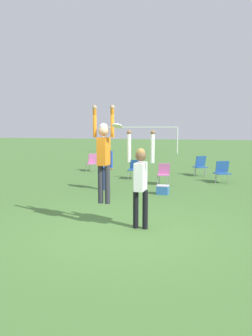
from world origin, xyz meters
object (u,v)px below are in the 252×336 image
Objects in this scene: camping_chair_0 at (222,171)px; person_defending at (141,177)px; camping_chair_4 at (164,172)px; cooler_box at (163,190)px; camping_chair_3 at (135,168)px; camping_chair_5 at (200,165)px; camping_chair_1 at (92,161)px; frisbee at (117,126)px; person_spectator_far at (106,162)px; person_jumping at (104,152)px.

person_defending is at bearing 48.57° from camping_chair_0.
camping_chair_4 reaches higher than cooler_box.
camping_chair_3 is 0.90× the size of camping_chair_5.
camping_chair_1 is 2.28× the size of cooler_box.
camping_chair_3 is 1.00× the size of camping_chair_4.
frisbee is at bearing 77.01° from camping_chair_4.
frisbee is 0.27× the size of camping_chair_3.
person_defending is 4.66m from person_spectator_far.
person_spectator_far is at bearing 18.53° from person_jumping.
cooler_box is (0.21, 4.11, -2.10)m from frisbee.
camping_chair_1 is at bearing -48.48° from camping_chair_4.
person_jumping is at bearing -95.15° from person_spectator_far.
frisbee is at bearing 45.43° from camping_chair_0.
camping_chair_1 reaches higher than camping_chair_4.
camping_chair_5 is 4.88m from cooler_box.
frisbee reaches higher than camping_chair_0.
camping_chair_5 reaches higher than camping_chair_1.
person_defending is 2.61× the size of camping_chair_4.
cooler_box is (-0.26, 3.91, -1.00)m from person_defending.
cooler_box is at bearing 87.02° from frisbee.
camping_chair_4 is at bearing 99.95° from cooler_box.
person_defending is 2.47× the size of camping_chair_0.
camping_chair_3 is 2.93m from person_spectator_far.
frisbee is 4.62m from cooler_box.
person_jumping is 2.39× the size of camping_chair_5.
camping_chair_1 is 3.40m from camping_chair_3.
person_jumping reaches higher than camping_chair_5.
person_spectator_far reaches higher than camping_chair_0.
camping_chair_4 is 0.49× the size of person_spectator_far.
camping_chair_5 is 5.54m from person_spectator_far.
camping_chair_3 is 0.49× the size of person_spectator_far.
camping_chair_5 is at bearing 32.50° from person_spectator_far.
person_jumping is 7.53m from camping_chair_0.
person_defending is 10.07m from camping_chair_1.
person_defending reaches higher than camping_chair_5.
frisbee is at bearing -91.55° from person_spectator_far.
camping_chair_0 is 0.97× the size of camping_chair_1.
camping_chair_0 is 3.63m from cooler_box.
camping_chair_0 is 6.75m from camping_chair_1.
camping_chair_1 reaches higher than camping_chair_3.
camping_chair_4 is at bearing 20.38° from person_spectator_far.
camping_chair_1 is 0.98× the size of camping_chair_5.
person_jumping is 0.70m from frisbee.
person_jumping reaches higher than person_defending.
frisbee reaches higher than cooler_box.
person_defending is 2.39× the size of camping_chair_1.
frisbee is 6.28m from camping_chair_4.
frisbee reaches higher than person_spectator_far.
frisbee is at bearing 96.58° from camping_chair_3.
frisbee is 0.27× the size of camping_chair_4.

